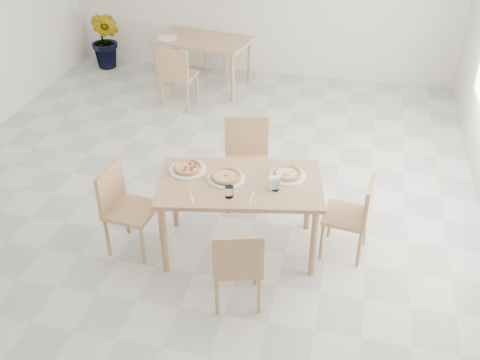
% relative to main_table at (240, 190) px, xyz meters
% --- Properties ---
extents(main_table, '(1.56, 1.07, 0.75)m').
position_rel_main_table_xyz_m(main_table, '(0.00, 0.00, 0.00)').
color(main_table, tan).
rests_on(main_table, ground).
extents(chair_south, '(0.49, 0.49, 0.80)m').
position_rel_main_table_xyz_m(chair_south, '(0.15, -0.73, -0.20)').
color(chair_south, tan).
rests_on(chair_south, ground).
extents(chair_north, '(0.54, 0.54, 0.91)m').
position_rel_main_table_xyz_m(chair_north, '(-0.12, 0.84, -0.13)').
color(chair_north, tan).
rests_on(chair_north, ground).
extents(chair_west, '(0.46, 0.46, 0.85)m').
position_rel_main_table_xyz_m(chair_west, '(-1.05, -0.20, -0.17)').
color(chair_west, tan).
rests_on(chair_west, ground).
extents(chair_east, '(0.45, 0.45, 0.81)m').
position_rel_main_table_xyz_m(chair_east, '(1.03, 0.17, -0.20)').
color(chair_east, tan).
rests_on(chair_east, ground).
extents(plate_margherita, '(0.33, 0.33, 0.02)m').
position_rel_main_table_xyz_m(plate_margherita, '(-0.13, 0.01, 0.10)').
color(plate_margherita, white).
rests_on(plate_margherita, main_table).
extents(plate_mushroom, '(0.32, 0.32, 0.02)m').
position_rel_main_table_xyz_m(plate_mushroom, '(0.39, 0.18, 0.10)').
color(plate_mushroom, white).
rests_on(plate_mushroom, main_table).
extents(plate_pepperoni, '(0.34, 0.34, 0.02)m').
position_rel_main_table_xyz_m(plate_pepperoni, '(-0.50, 0.08, 0.10)').
color(plate_pepperoni, white).
rests_on(plate_pepperoni, main_table).
extents(pizza_margherita, '(0.28, 0.28, 0.03)m').
position_rel_main_table_xyz_m(pizza_margherita, '(-0.13, 0.01, 0.12)').
color(pizza_margherita, tan).
rests_on(pizza_margherita, plate_margherita).
extents(pizza_mushroom, '(0.33, 0.33, 0.03)m').
position_rel_main_table_xyz_m(pizza_mushroom, '(0.39, 0.18, 0.12)').
color(pizza_mushroom, tan).
rests_on(pizza_mushroom, plate_mushroom).
extents(pizza_pepperoni, '(0.29, 0.29, 0.03)m').
position_rel_main_table_xyz_m(pizza_pepperoni, '(-0.50, 0.08, 0.12)').
color(pizza_pepperoni, tan).
rests_on(pizza_pepperoni, plate_pepperoni).
extents(tumbler_a, '(0.07, 0.07, 0.09)m').
position_rel_main_table_xyz_m(tumbler_a, '(0.32, -0.05, 0.13)').
color(tumbler_a, white).
rests_on(tumbler_a, main_table).
extents(tumbler_b, '(0.08, 0.08, 0.10)m').
position_rel_main_table_xyz_m(tumbler_b, '(-0.04, -0.24, 0.14)').
color(tumbler_b, white).
rests_on(tumbler_b, main_table).
extents(napkin_holder, '(0.12, 0.10, 0.12)m').
position_rel_main_table_xyz_m(napkin_holder, '(0.31, -0.04, 0.15)').
color(napkin_holder, silver).
rests_on(napkin_holder, main_table).
extents(fork_a, '(0.10, 0.16, 0.01)m').
position_rel_main_table_xyz_m(fork_a, '(-0.34, -0.33, 0.09)').
color(fork_a, silver).
rests_on(fork_a, main_table).
extents(fork_b, '(0.02, 0.17, 0.01)m').
position_rel_main_table_xyz_m(fork_b, '(0.15, -0.22, 0.09)').
color(fork_b, silver).
rests_on(fork_b, main_table).
extents(second_table, '(1.48, 1.00, 0.75)m').
position_rel_main_table_xyz_m(second_table, '(-1.39, 3.63, -0.01)').
color(second_table, tan).
rests_on(second_table, ground).
extents(chair_back_s, '(0.46, 0.46, 0.88)m').
position_rel_main_table_xyz_m(chair_back_s, '(-1.54, 2.83, -0.15)').
color(chair_back_s, tan).
rests_on(chair_back_s, ground).
extents(chair_back_n, '(0.52, 0.52, 0.85)m').
position_rel_main_table_xyz_m(chair_back_n, '(-1.29, 4.41, -0.17)').
color(chair_back_n, tan).
rests_on(chair_back_n, ground).
extents(plate_empty, '(0.30, 0.30, 0.02)m').
position_rel_main_table_xyz_m(plate_empty, '(-1.90, 3.52, 0.10)').
color(plate_empty, white).
rests_on(plate_empty, second_table).
extents(potted_plant, '(0.63, 0.58, 0.94)m').
position_rel_main_table_xyz_m(potted_plant, '(-3.10, 4.01, -0.19)').
color(potted_plant, '#1D6124').
rests_on(potted_plant, ground).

